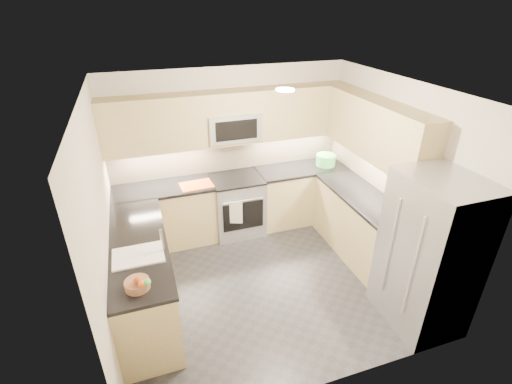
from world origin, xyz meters
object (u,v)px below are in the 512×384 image
refrigerator (429,254)px  fruit_basket (137,284)px  gas_range (237,205)px  utensil_bowl (326,160)px  cutting_board (196,185)px  microwave (233,126)px

refrigerator → fruit_basket: bearing=172.2°
gas_range → utensil_bowl: utensil_bowl is taller
refrigerator → cutting_board: refrigerator is taller
refrigerator → fruit_basket: size_ratio=7.82×
refrigerator → utensil_bowl: size_ratio=5.80×
microwave → fruit_basket: 2.73m
cutting_board → refrigerator: bearing=-48.5°
cutting_board → utensil_bowl: bearing=1.9°
utensil_bowl → cutting_board: bearing=-178.1°
gas_range → cutting_board: (-0.62, -0.08, 0.49)m
fruit_basket → refrigerator: bearing=-7.8°
utensil_bowl → cutting_board: 2.11m
microwave → utensil_bowl: bearing=-5.3°
refrigerator → utensil_bowl: bearing=89.1°
utensil_bowl → fruit_basket: size_ratio=1.35×
gas_range → cutting_board: size_ratio=1.99×
refrigerator → cutting_board: size_ratio=3.93×
gas_range → microwave: 1.25m
microwave → cutting_board: bearing=-161.6°
cutting_board → gas_range: bearing=7.5°
microwave → fruit_basket: (-1.53, -2.14, -0.72)m
microwave → utensil_bowl: (1.49, -0.14, -0.67)m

